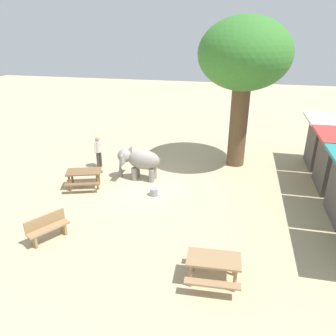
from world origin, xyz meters
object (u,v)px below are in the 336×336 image
at_px(person_handler, 98,150).
at_px(market_stall_white, 329,145).
at_px(shade_tree_main, 244,57).
at_px(feed_bucket, 154,192).
at_px(picnic_table_far, 213,264).
at_px(picnic_table_near, 84,175).
at_px(elephant, 139,161).
at_px(wooden_bench, 47,227).

relative_size(person_handler, market_stall_white, 0.64).
bearing_deg(shade_tree_main, person_handler, -74.25).
bearing_deg(market_stall_white, feed_bucket, -57.83).
height_order(market_stall_white, feed_bucket, market_stall_white).
bearing_deg(feed_bucket, market_stall_white, 122.17).
height_order(person_handler, market_stall_white, market_stall_white).
relative_size(person_handler, picnic_table_far, 1.03).
xyz_separation_m(person_handler, picnic_table_near, (2.26, 0.27, -0.36)).
relative_size(picnic_table_near, picnic_table_far, 1.20).
xyz_separation_m(picnic_table_near, market_stall_white, (-4.84, 11.07, 0.55)).
xyz_separation_m(elephant, feed_bucket, (1.47, 1.07, -0.76)).
relative_size(person_handler, picnic_table_near, 0.86).
distance_m(person_handler, picnic_table_near, 2.30).
bearing_deg(picnic_table_far, person_handler, 129.95).
xyz_separation_m(market_stall_white, feed_bucket, (4.93, -7.84, -0.98)).
distance_m(person_handler, feed_bucket, 4.29).
distance_m(shade_tree_main, feed_bucket, 7.47).
height_order(elephant, market_stall_white, market_stall_white).
height_order(picnic_table_far, feed_bucket, picnic_table_far).
height_order(shade_tree_main, wooden_bench, shade_tree_main).
bearing_deg(shade_tree_main, elephant, -57.28).
xyz_separation_m(elephant, picnic_table_far, (6.04, 4.00, -0.33)).
distance_m(elephant, picnic_table_far, 7.25).
xyz_separation_m(elephant, shade_tree_main, (-2.80, 4.36, 4.42)).
xyz_separation_m(person_handler, market_stall_white, (-2.58, 11.34, 0.19)).
xyz_separation_m(picnic_table_far, market_stall_white, (-9.50, 4.91, 0.55)).
distance_m(shade_tree_main, wooden_bench, 11.16).
bearing_deg(feed_bucket, wooden_bench, -35.53).
distance_m(picnic_table_near, picnic_table_far, 7.73).
bearing_deg(market_stall_white, picnic_table_near, -66.39).
relative_size(wooden_bench, feed_bucket, 3.87).
xyz_separation_m(person_handler, picnic_table_far, (6.92, 6.43, -0.36)).
distance_m(shade_tree_main, picnic_table_near, 9.08).
relative_size(market_stall_white, feed_bucket, 7.00).
bearing_deg(shade_tree_main, market_stall_white, 98.33).
height_order(person_handler, feed_bucket, person_handler).
xyz_separation_m(shade_tree_main, picnic_table_far, (8.84, -0.36, -4.75)).
bearing_deg(shade_tree_main, picnic_table_near, -57.38).
distance_m(wooden_bench, feed_bucket, 4.67).
distance_m(elephant, shade_tree_main, 6.81).
relative_size(person_handler, shade_tree_main, 0.23).
height_order(person_handler, picnic_table_near, person_handler).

